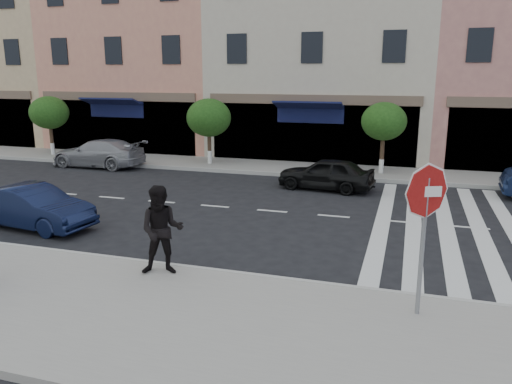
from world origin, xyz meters
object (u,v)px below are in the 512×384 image
at_px(car_near_mid, 33,207).
at_px(walker, 162,230).
at_px(stop_sign, 426,207).
at_px(car_far_mid, 326,174).
at_px(car_far_left, 98,153).

bearing_deg(car_near_mid, walker, -106.24).
distance_m(stop_sign, walker, 5.35).
xyz_separation_m(car_near_mid, car_far_mid, (7.24, 7.36, 0.00)).
height_order(stop_sign, car_far_left, stop_sign).
relative_size(stop_sign, walker, 1.43).
bearing_deg(walker, car_near_mid, 136.66).
bearing_deg(walker, stop_sign, -24.33).
xyz_separation_m(stop_sign, car_near_mid, (-10.58, 2.58, -1.52)).
distance_m(car_far_left, car_far_mid, 11.23).
distance_m(stop_sign, car_near_mid, 10.99).
distance_m(stop_sign, car_far_left, 18.50).
xyz_separation_m(car_far_left, car_far_mid, (11.13, -1.50, -0.04)).
relative_size(stop_sign, car_far_mid, 0.76).
height_order(car_near_mid, car_far_mid, car_far_mid).
xyz_separation_m(walker, car_far_mid, (1.91, 9.60, -0.50)).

